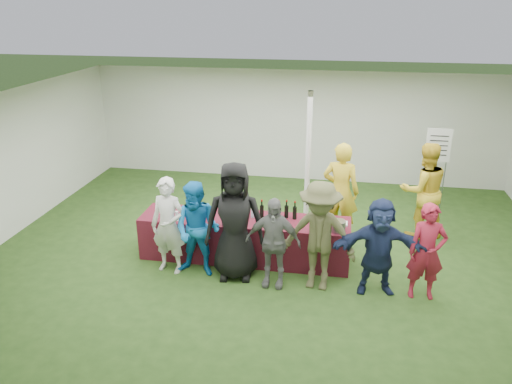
% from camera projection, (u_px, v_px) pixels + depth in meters
% --- Properties ---
extents(ground, '(60.00, 60.00, 0.00)m').
position_uv_depth(ground, '(272.00, 252.00, 8.99)').
color(ground, '#284719').
rests_on(ground, ground).
extents(tent, '(10.00, 10.00, 10.00)m').
position_uv_depth(tent, '(308.00, 162.00, 9.52)').
color(tent, white).
rests_on(tent, ground).
extents(serving_table, '(3.60, 0.80, 0.75)m').
position_uv_depth(serving_table, '(245.00, 238.00, 8.66)').
color(serving_table, '#5B1523').
rests_on(serving_table, ground).
extents(wine_bottles, '(0.63, 0.13, 0.32)m').
position_uv_depth(wine_bottles, '(279.00, 211.00, 8.51)').
color(wine_bottles, black).
rests_on(wine_bottles, serving_table).
extents(wine_glasses, '(2.72, 0.16, 0.16)m').
position_uv_depth(wine_glasses, '(217.00, 217.00, 8.32)').
color(wine_glasses, silver).
rests_on(wine_glasses, serving_table).
extents(water_bottle, '(0.07, 0.07, 0.23)m').
position_uv_depth(water_bottle, '(253.00, 212.00, 8.54)').
color(water_bottle, silver).
rests_on(water_bottle, serving_table).
extents(bar_towel, '(0.25, 0.18, 0.03)m').
position_uv_depth(bar_towel, '(340.00, 223.00, 8.30)').
color(bar_towel, white).
rests_on(bar_towel, serving_table).
extents(dump_bucket, '(0.25, 0.25, 0.18)m').
position_uv_depth(dump_bucket, '(338.00, 226.00, 8.03)').
color(dump_bucket, slate).
rests_on(dump_bucket, serving_table).
extents(wine_list_sign, '(0.50, 0.03, 1.80)m').
position_uv_depth(wine_list_sign, '(437.00, 152.00, 10.27)').
color(wine_list_sign, slate).
rests_on(wine_list_sign, ground).
extents(staff_pourer, '(0.75, 0.57, 1.87)m').
position_uv_depth(staff_pourer, '(341.00, 192.00, 9.20)').
color(staff_pourer, gold).
rests_on(staff_pourer, ground).
extents(staff_back, '(1.04, 0.90, 1.84)m').
position_uv_depth(staff_back, '(423.00, 190.00, 9.31)').
color(staff_back, gold).
rests_on(staff_back, ground).
extents(customer_0, '(0.65, 0.48, 1.63)m').
position_uv_depth(customer_0, '(168.00, 226.00, 8.10)').
color(customer_0, silver).
rests_on(customer_0, ground).
extents(customer_1, '(0.84, 0.68, 1.60)m').
position_uv_depth(customer_1, '(198.00, 230.00, 8.00)').
color(customer_1, '#136EB9').
rests_on(customer_1, ground).
extents(customer_2, '(1.02, 0.74, 1.95)m').
position_uv_depth(customer_2, '(235.00, 221.00, 7.88)').
color(customer_2, black).
rests_on(customer_2, ground).
extents(customer_3, '(0.88, 0.39, 1.48)m').
position_uv_depth(customer_3, '(273.00, 242.00, 7.71)').
color(customer_3, slate).
rests_on(customer_3, ground).
extents(customer_4, '(1.22, 0.80, 1.77)m').
position_uv_depth(customer_4, '(319.00, 236.00, 7.59)').
color(customer_4, '#49492A').
rests_on(customer_4, ground).
extents(customer_5, '(1.47, 0.62, 1.54)m').
position_uv_depth(customer_5, '(379.00, 247.00, 7.52)').
color(customer_5, '#1A2447').
rests_on(customer_5, ground).
extents(customer_6, '(0.58, 0.40, 1.52)m').
position_uv_depth(customer_6, '(427.00, 252.00, 7.38)').
color(customer_6, maroon).
rests_on(customer_6, ground).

